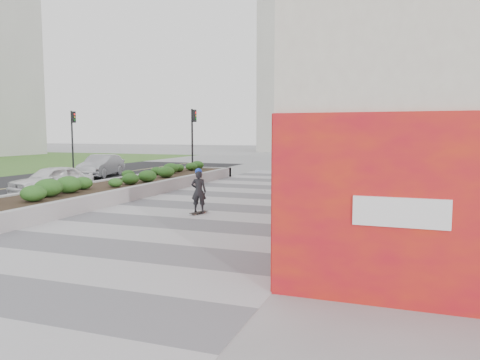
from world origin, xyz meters
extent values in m
plane|color=gray|center=(0.00, 0.00, 0.00)|extent=(160.00, 160.00, 0.00)
cube|color=#A8A8AD|center=(0.00, 3.00, 0.01)|extent=(8.00, 36.00, 0.01)
cube|color=beige|center=(7.00, 9.00, 4.00)|extent=(6.00, 24.00, 8.00)
cube|color=red|center=(4.02, 9.00, 1.50)|extent=(0.12, 24.00, 3.00)
cube|color=red|center=(7.00, -3.02, 1.50)|extent=(6.00, 0.12, 3.00)
cube|color=#9E9EA0|center=(-5.50, 15.85, 0.28)|extent=(3.00, 0.30, 0.55)
cube|color=#9E9EA0|center=(-6.85, 7.00, 0.28)|extent=(0.30, 18.00, 0.55)
cube|color=#9E9EA0|center=(-4.15, 7.00, 0.28)|extent=(0.30, 18.00, 0.55)
cube|color=#2D2116|center=(-5.50, 7.00, 0.25)|extent=(2.40, 17.40, 0.50)
cube|color=black|center=(-12.00, 7.00, 0.00)|extent=(10.00, 40.00, 0.00)
cylinder|color=black|center=(-7.30, 17.50, 2.10)|extent=(0.12, 0.12, 4.20)
cube|color=black|center=(-7.12, 17.50, 3.75)|extent=(0.18, 0.28, 0.80)
cylinder|color=black|center=(-16.50, 17.00, 2.10)|extent=(0.12, 0.12, 4.20)
cube|color=black|center=(-16.32, 17.00, 3.75)|extent=(0.18, 0.28, 0.80)
cube|color=#ADAAA3|center=(-5.00, 55.00, 10.00)|extent=(16.00, 12.00, 20.00)
cylinder|color=#595654|center=(0.50, 3.00, 0.00)|extent=(0.44, 0.44, 0.01)
cube|color=black|center=(-0.36, 3.46, 0.07)|extent=(0.40, 0.75, 0.02)
imported|color=#232328|center=(-0.36, 3.46, 0.76)|extent=(0.56, 0.44, 1.37)
sphere|color=blue|center=(-0.36, 3.46, 1.41)|extent=(0.23, 0.23, 0.23)
imported|color=white|center=(-8.50, 5.88, 0.62)|extent=(2.37, 3.91, 1.24)
imported|color=#A9AAB0|center=(-11.36, 13.26, 0.67)|extent=(2.25, 4.25, 1.33)
camera|label=1|loc=(6.07, -10.40, 2.70)|focal=35.00mm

